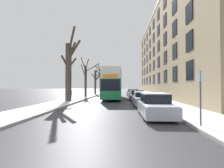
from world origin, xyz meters
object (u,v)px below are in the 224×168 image
(bare_tree_left_2, at_px, (96,81))
(parked_car_0, at_px, (155,106))
(bare_tree_left_3, at_px, (100,79))
(parked_car_4, at_px, (131,92))
(bare_tree_left_1, at_px, (86,79))
(parked_car_3, at_px, (133,93))
(bare_tree_left_0, at_px, (69,69))
(double_decker_bus, at_px, (113,83))
(street_sign_post, at_px, (201,96))
(parked_car_2, at_px, (137,96))
(parked_car_1, at_px, (143,99))
(pedestrian_left_sidewalk, at_px, (70,94))

(bare_tree_left_2, xyz_separation_m, parked_car_0, (8.25, -26.04, -2.59))
(bare_tree_left_3, xyz_separation_m, parked_car_4, (8.45, -11.86, -3.49))
(bare_tree_left_1, height_order, parked_car_3, bare_tree_left_1)
(bare_tree_left_0, height_order, double_decker_bus, bare_tree_left_0)
(parked_car_4, height_order, street_sign_post, street_sign_post)
(parked_car_2, height_order, parked_car_4, parked_car_2)
(double_decker_bus, distance_m, parked_car_0, 14.46)
(bare_tree_left_1, distance_m, parked_car_2, 10.30)
(double_decker_bus, bearing_deg, parked_car_1, -68.44)
(bare_tree_left_1, distance_m, street_sign_post, 21.66)
(bare_tree_left_3, bearing_deg, parked_car_3, -64.57)
(bare_tree_left_3, height_order, double_decker_bus, bare_tree_left_3)
(bare_tree_left_2, bearing_deg, parked_car_4, -17.76)
(bare_tree_left_0, relative_size, bare_tree_left_3, 1.05)
(parked_car_0, distance_m, street_sign_post, 3.10)
(bare_tree_left_0, distance_m, parked_car_3, 12.93)
(double_decker_bus, bearing_deg, bare_tree_left_0, -131.69)
(parked_car_4, bearing_deg, pedestrian_left_sidewalk, -119.68)
(bare_tree_left_3, relative_size, pedestrian_left_sidewalk, 4.96)
(bare_tree_left_1, bearing_deg, parked_car_3, 6.20)
(bare_tree_left_3, bearing_deg, bare_tree_left_1, -89.84)
(bare_tree_left_1, bearing_deg, double_decker_bus, -27.61)
(bare_tree_left_3, bearing_deg, street_sign_post, -75.45)
(pedestrian_left_sidewalk, bearing_deg, double_decker_bus, -15.01)
(bare_tree_left_0, bearing_deg, parked_car_1, -18.93)
(double_decker_bus, bearing_deg, parked_car_2, -38.53)
(parked_car_1, height_order, parked_car_3, parked_car_3)
(bare_tree_left_3, relative_size, parked_car_1, 2.04)
(parked_car_0, distance_m, parked_car_2, 11.25)
(double_decker_bus, bearing_deg, pedestrian_left_sidewalk, -133.42)
(bare_tree_left_2, xyz_separation_m, parked_car_4, (8.25, -2.64, -2.62))
(bare_tree_left_2, relative_size, bare_tree_left_3, 0.78)
(parked_car_1, relative_size, parked_car_4, 0.97)
(bare_tree_left_2, xyz_separation_m, double_decker_bus, (4.86, -12.09, -0.82))
(parked_car_4, relative_size, street_sign_post, 1.64)
(bare_tree_left_3, bearing_deg, pedestrian_left_sidewalk, -89.89)
(bare_tree_left_1, relative_size, parked_car_2, 1.74)
(bare_tree_left_1, bearing_deg, bare_tree_left_3, 90.16)
(bare_tree_left_3, bearing_deg, parked_car_2, -70.60)
(pedestrian_left_sidewalk, bearing_deg, parked_car_3, -15.16)
(bare_tree_left_0, distance_m, bare_tree_left_1, 8.33)
(double_decker_bus, relative_size, street_sign_post, 4.54)
(parked_car_0, bearing_deg, street_sign_post, -62.38)
(bare_tree_left_3, bearing_deg, bare_tree_left_0, -89.99)
(bare_tree_left_0, height_order, bare_tree_left_1, bare_tree_left_0)
(double_decker_bus, bearing_deg, bare_tree_left_2, 111.91)
(parked_car_0, bearing_deg, bare_tree_left_0, 135.62)
(bare_tree_left_2, height_order, street_sign_post, bare_tree_left_2)
(bare_tree_left_3, relative_size, parked_car_0, 2.13)
(double_decker_bus, xyz_separation_m, parked_car_4, (3.39, 9.45, -1.80))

